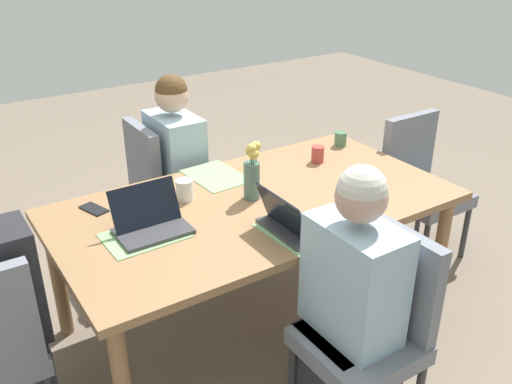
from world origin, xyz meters
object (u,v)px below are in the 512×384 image
chair_head_right_right_near (419,180)px  phone_black (94,209)px  laptop_head_left_left_mid (151,223)px  coffee_mug_centre_left (318,154)px  person_far_left_near (177,180)px  chair_near_left_far (373,322)px  person_near_left_far (350,315)px  dining_table (256,213)px  flower_vase (253,172)px  coffee_mug_near_right (185,190)px  chair_far_left_near (163,184)px  coffee_mug_near_left (340,139)px  laptop_near_left_far (291,223)px

chair_head_right_right_near → phone_black: bearing=171.3°
laptop_head_left_left_mid → coffee_mug_centre_left: laptop_head_left_left_mid is taller
person_far_left_near → phone_black: bearing=-144.3°
person_far_left_near → coffee_mug_centre_left: 0.90m
chair_near_left_far → person_near_left_far: 0.10m
chair_head_right_right_near → phone_black: chair_head_right_right_near is taller
chair_near_left_far → phone_black: size_ratio=6.00×
chair_head_right_right_near → laptop_head_left_left_mid: size_ratio=2.81×
dining_table → flower_vase: (0.01, 0.04, 0.21)m
laptop_head_left_left_mid → coffee_mug_near_right: 0.34m
chair_head_right_right_near → laptop_head_left_left_mid: laptop_head_left_left_mid is taller
chair_far_left_near → coffee_mug_centre_left: 1.00m
chair_head_right_right_near → coffee_mug_centre_left: bearing=165.7°
chair_near_left_far → coffee_mug_near_right: size_ratio=8.46×
dining_table → laptop_head_left_left_mid: size_ratio=6.22×
dining_table → coffee_mug_centre_left: bearing=21.5°
coffee_mug_near_left → coffee_mug_centre_left: 0.31m
person_far_left_near → phone_black: (-0.67, -0.48, 0.20)m
coffee_mug_near_right → coffee_mug_centre_left: (0.86, 0.02, -0.01)m
laptop_head_left_left_mid → coffee_mug_near_left: laptop_head_left_left_mid is taller
chair_far_left_near → laptop_near_left_far: size_ratio=2.81×
coffee_mug_centre_left → flower_vase: bearing=-161.8°
dining_table → chair_far_left_near: chair_far_left_near is taller
laptop_near_left_far → coffee_mug_centre_left: laptop_near_left_far is taller
person_near_left_far → flower_vase: bearing=87.4°
dining_table → coffee_mug_near_left: coffee_mug_near_left is taller
coffee_mug_near_left → phone_black: coffee_mug_near_left is taller
coffee_mug_centre_left → chair_near_left_far: bearing=-116.9°
dining_table → phone_black: size_ratio=13.26×
coffee_mug_near_left → phone_black: 1.57m
laptop_head_left_left_mid → coffee_mug_centre_left: 1.16m
dining_table → laptop_near_left_far: size_ratio=6.22×
person_near_left_far → coffee_mug_near_right: 1.03m
dining_table → phone_black: 0.80m
dining_table → laptop_near_left_far: 0.36m
laptop_near_left_far → coffee_mug_near_right: (-0.25, 0.55, 0.01)m
laptop_near_left_far → chair_far_left_near: bearing=93.8°
coffee_mug_near_right → phone_black: size_ratio=0.71×
person_far_left_near → chair_head_right_right_near: bearing=-30.7°
chair_head_right_right_near → coffee_mug_near_right: bearing=174.1°
chair_near_left_far → chair_head_right_right_near: same height
laptop_head_left_left_mid → phone_black: laptop_head_left_left_mid is taller
person_far_left_near → coffee_mug_near_right: size_ratio=11.24×
flower_vase → laptop_head_left_left_mid: 0.58m
laptop_near_left_far → phone_black: size_ratio=2.13×
person_far_left_near → laptop_near_left_far: (0.01, -1.17, 0.24)m
dining_table → laptop_head_left_left_mid: (-0.56, 0.01, 0.11)m
flower_vase → phone_black: flower_vase is taller
phone_black → chair_head_right_right_near: bearing=-116.8°
laptop_head_left_left_mid → person_far_left_near: bearing=57.8°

